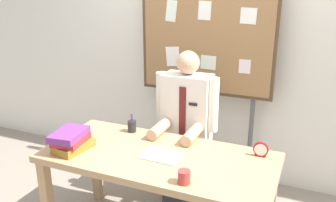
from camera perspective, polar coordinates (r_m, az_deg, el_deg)
back_wall at (r=3.53m, az=7.11°, el=8.99°), size 6.40×0.08×2.70m
desk at (r=2.62m, az=-1.55°, el=-10.35°), size 1.67×0.77×0.75m
person at (r=3.10m, az=2.94°, el=-5.78°), size 0.55×0.56×1.40m
bulletin_board at (r=3.33m, az=6.14°, el=9.57°), size 1.28×0.09×1.97m
book_stack at (r=2.70m, az=-15.23°, el=-6.10°), size 0.24×0.33×0.15m
open_notebook at (r=2.54m, az=-1.11°, el=-8.76°), size 0.28×0.21×0.01m
desk_clock at (r=2.61m, az=14.65°, el=-7.59°), size 0.11×0.04×0.11m
coffee_mug at (r=2.22m, az=2.60°, el=-12.07°), size 0.08×0.08×0.09m
pen_holder at (r=2.94m, az=-5.80°, el=-4.03°), size 0.07×0.07×0.16m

